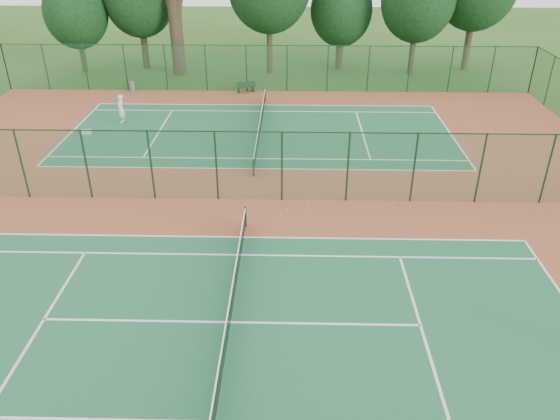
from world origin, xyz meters
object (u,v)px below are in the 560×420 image
object	(u,v)px
kit_bag	(86,132)
bench	(246,87)
player_far	(121,109)
trash_bin	(132,86)

from	to	relation	value
kit_bag	bench	bearing A→B (deg)	33.79
player_far	bench	distance (m)	10.25
bench	kit_bag	xyz separation A→B (m)	(-9.32, -9.06, -0.32)
player_far	bench	bearing A→B (deg)	137.02
player_far	kit_bag	size ratio (longest dim) A/B	2.54
player_far	trash_bin	size ratio (longest dim) A/B	2.35
player_far	kit_bag	world-z (taller)	player_far
trash_bin	bench	size ratio (longest dim) A/B	0.52
kit_bag	player_far	bearing A→B (deg)	42.02
bench	player_far	bearing A→B (deg)	-157.76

